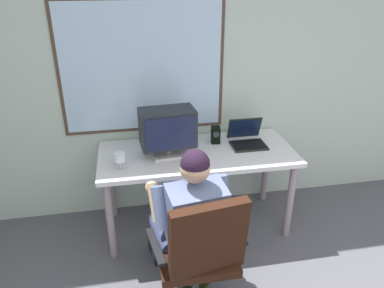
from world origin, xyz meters
The scene contains 8 objects.
wall_rear centered at (-0.03, 2.64, 1.38)m, with size 4.94×0.08×2.76m.
desk centered at (-0.21, 2.21, 0.67)m, with size 1.67×0.73×0.76m.
office_chair centered at (-0.36, 1.27, 0.53)m, with size 0.65×0.58×0.96m.
person_seated centered at (-0.40, 1.53, 0.61)m, with size 0.57×0.79×1.18m.
crt_monitor centered at (-0.46, 2.20, 1.00)m, with size 0.46×0.29×0.40m.
laptop centered at (0.26, 2.31, 0.81)m, with size 0.30×0.30×0.22m.
wine_glass centered at (-0.85, 2.02, 0.86)m, with size 0.09×0.09×0.14m.
desk_speaker centered at (-0.01, 2.37, 0.83)m, with size 0.09×0.10×0.15m.
Camera 1 is at (-0.76, -0.55, 2.17)m, focal length 34.52 mm.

